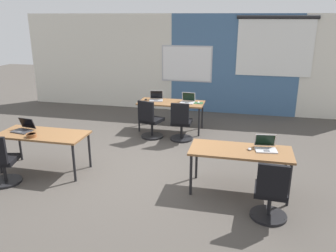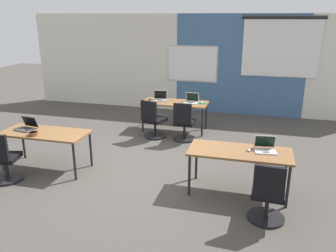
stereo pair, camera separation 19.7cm
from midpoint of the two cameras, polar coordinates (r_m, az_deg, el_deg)
name	(u,v)px [view 1 (the left image)]	position (r m, az deg, el deg)	size (l,w,h in m)	color
ground_plane	(146,165)	(6.59, -4.54, -6.61)	(24.00, 24.00, 0.00)	#47423D
back_wall_assembly	(188,63)	(10.14, 2.82, 10.46)	(10.00, 0.27, 2.80)	silver
desk_near_left	(43,136)	(6.58, -21.00, -1.65)	(1.60, 0.70, 0.72)	brown
desk_near_right	(240,153)	(5.51, 11.04, -4.52)	(1.60, 0.70, 0.72)	brown
desk_far_center	(171,104)	(8.38, -0.14, 3.64)	(1.60, 0.70, 0.72)	brown
laptop_far_right	(188,100)	(8.31, 2.64, 4.29)	(0.35, 0.29, 0.24)	silver
mousepad_far_right	(198,103)	(8.28, 4.44, 3.86)	(0.22, 0.19, 0.00)	#23512D
mouse_far_right	(198,102)	(8.28, 4.44, 3.98)	(0.06, 0.10, 0.03)	silver
chair_far_right	(181,125)	(7.73, 1.47, 0.20)	(0.52, 0.54, 0.92)	black
laptop_near_right_end	(266,147)	(5.57, 15.08, -3.36)	(0.36, 0.33, 0.23)	#B7B7BC
mouse_near_right_end	(250,149)	(5.51, 12.52, -3.78)	(0.06, 0.10, 0.03)	#B2B2B7
chair_near_right_end	(270,196)	(4.96, 15.67, -11.20)	(0.52, 0.55, 0.92)	black
laptop_near_left_end	(24,128)	(6.82, -23.79, -0.37)	(0.37, 0.35, 0.23)	#333338
chair_near_left_end	(1,164)	(6.40, -26.94, -5.72)	(0.53, 0.59, 0.92)	black
laptop_far_left	(156,98)	(8.53, -2.64, 4.64)	(0.37, 0.33, 0.24)	#9E9EA3
mouse_far_left	(146,99)	(8.57, -4.40, 4.45)	(0.06, 0.10, 0.03)	black
chair_far_left	(150,123)	(7.91, -3.69, 0.58)	(0.55, 0.60, 0.92)	black
snack_bowl	(31,135)	(6.43, -22.73, -1.41)	(0.18, 0.18, 0.06)	brown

